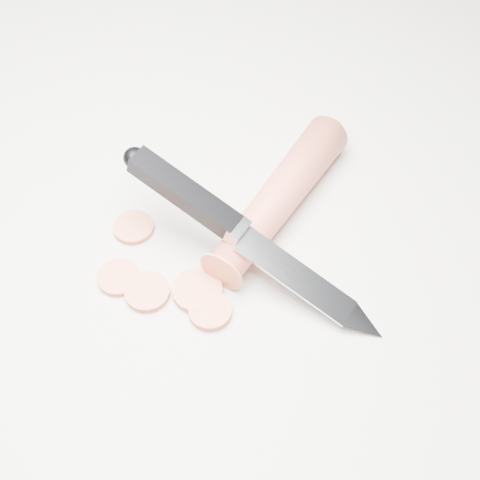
# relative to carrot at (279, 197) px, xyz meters

# --- Properties ---
(ground) EXTENTS (2.40, 2.40, 0.00)m
(ground) POSITION_rel_carrot_xyz_m (-0.08, -0.04, -0.02)
(ground) COLOR silver
(ground) RESTS_ON ground
(carrot) EXTENTS (0.08, 0.18, 0.03)m
(carrot) POSITION_rel_carrot_xyz_m (0.00, 0.00, 0.00)
(carrot) COLOR #E05841
(carrot) RESTS_ON ground
(carrot_slice_0) EXTENTS (0.04, 0.04, 0.01)m
(carrot_slice_0) POSITION_rel_carrot_xyz_m (-0.04, -0.09, -0.02)
(carrot_slice_0) COLOR #EA6F4A
(carrot_slice_0) RESTS_ON ground
(carrot_slice_1) EXTENTS (0.03, 0.03, 0.01)m
(carrot_slice_1) POSITION_rel_carrot_xyz_m (-0.11, -0.05, -0.02)
(carrot_slice_1) COLOR #EA6F4A
(carrot_slice_1) RESTS_ON ground
(carrot_slice_2) EXTENTS (0.03, 0.03, 0.01)m
(carrot_slice_2) POSITION_rel_carrot_xyz_m (-0.03, -0.11, -0.02)
(carrot_slice_2) COLOR #EA6F4A
(carrot_slice_2) RESTS_ON ground
(carrot_slice_3) EXTENTS (0.03, 0.03, 0.01)m
(carrot_slice_3) POSITION_rel_carrot_xyz_m (-0.10, -0.10, -0.02)
(carrot_slice_3) COLOR #EA6F4A
(carrot_slice_3) RESTS_ON ground
(carrot_slice_4) EXTENTS (0.03, 0.03, 0.01)m
(carrot_slice_4) POSITION_rel_carrot_xyz_m (-0.08, -0.11, -0.02)
(carrot_slice_4) COLOR #EA6F4A
(carrot_slice_4) RESTS_ON ground
(kitchen_knife) EXTENTS (0.23, 0.09, 0.08)m
(kitchen_knife) POSITION_rel_carrot_xyz_m (-0.01, -0.06, 0.02)
(kitchen_knife) COLOR silver
(kitchen_knife) RESTS_ON ground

